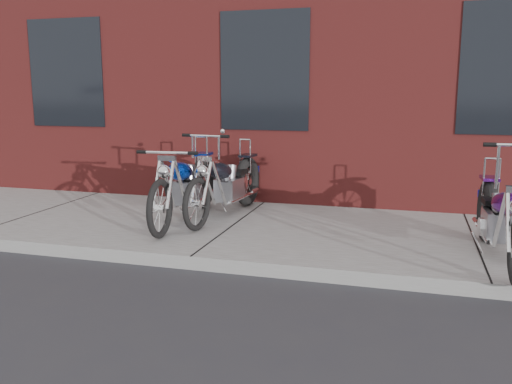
% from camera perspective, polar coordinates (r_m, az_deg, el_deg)
% --- Properties ---
extents(ground, '(120.00, 120.00, 0.00)m').
position_cam_1_polar(ground, '(5.94, -6.88, -8.15)').
color(ground, '#2D2D32').
rests_on(ground, ground).
extents(sidewalk, '(22.00, 3.00, 0.15)m').
position_cam_1_polar(sidewalk, '(7.26, -2.28, -3.98)').
color(sidewalk, slate).
rests_on(sidewalk, ground).
extents(building_brick, '(22.00, 10.00, 8.00)m').
position_cam_1_polar(building_brick, '(13.52, 6.82, 19.45)').
color(building_brick, maroon).
rests_on(building_brick, ground).
extents(chopper_purple, '(0.56, 2.29, 1.28)m').
position_cam_1_polar(chopper_purple, '(6.18, 24.32, -2.86)').
color(chopper_purple, black).
rests_on(chopper_purple, sidewalk).
extents(chopper_blue, '(0.61, 2.50, 1.09)m').
position_cam_1_polar(chopper_blue, '(7.44, -7.38, 0.44)').
color(chopper_blue, black).
rests_on(chopper_blue, sidewalk).
extents(chopper_third, '(0.58, 2.37, 1.20)m').
position_cam_1_polar(chopper_third, '(7.64, -3.11, 0.62)').
color(chopper_third, black).
rests_on(chopper_third, sidewalk).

